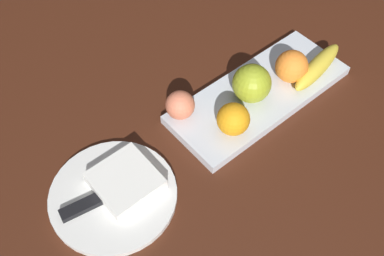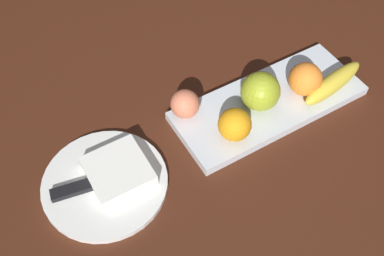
% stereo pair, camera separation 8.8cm
% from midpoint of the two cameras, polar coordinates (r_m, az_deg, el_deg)
% --- Properties ---
extents(ground_plane, '(2.40, 2.40, 0.00)m').
position_cam_midpoint_polar(ground_plane, '(0.97, 5.20, 1.69)').
color(ground_plane, '#431E10').
extents(fruit_tray, '(0.42, 0.17, 0.02)m').
position_cam_midpoint_polar(fruit_tray, '(0.99, 6.07, 4.16)').
color(fruit_tray, silver).
rests_on(fruit_tray, ground_plane).
extents(apple, '(0.08, 0.08, 0.08)m').
position_cam_midpoint_polar(apple, '(0.94, 5.00, 5.52)').
color(apple, '#98A925').
rests_on(apple, fruit_tray).
extents(banana, '(0.18, 0.07, 0.04)m').
position_cam_midpoint_polar(banana, '(1.03, 13.39, 7.47)').
color(banana, yellow).
rests_on(banana, fruit_tray).
extents(orange_near_apple, '(0.07, 0.07, 0.07)m').
position_cam_midpoint_polar(orange_near_apple, '(0.99, 10.15, 7.60)').
color(orange_near_apple, orange).
rests_on(orange_near_apple, fruit_tray).
extents(orange_near_banana, '(0.07, 0.07, 0.07)m').
position_cam_midpoint_polar(orange_near_banana, '(0.89, 2.49, 0.95)').
color(orange_near_banana, orange).
rests_on(orange_near_banana, fruit_tray).
extents(peach, '(0.06, 0.06, 0.06)m').
position_cam_midpoint_polar(peach, '(0.91, -4.27, 2.76)').
color(peach, '#E07655').
rests_on(peach, fruit_tray).
extents(dinner_plate, '(0.24, 0.24, 0.01)m').
position_cam_midpoint_polar(dinner_plate, '(0.87, -12.92, -8.56)').
color(dinner_plate, white).
rests_on(dinner_plate, ground_plane).
extents(folded_napkin, '(0.11, 0.11, 0.03)m').
position_cam_midpoint_polar(folded_napkin, '(0.86, -11.46, -6.84)').
color(folded_napkin, white).
rests_on(folded_napkin, dinner_plate).
extents(knife, '(0.18, 0.05, 0.01)m').
position_cam_midpoint_polar(knife, '(0.86, -15.55, -9.33)').
color(knife, silver).
rests_on(knife, dinner_plate).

